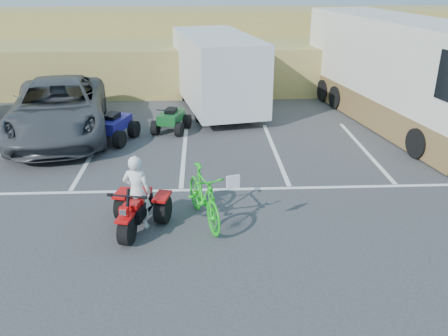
{
  "coord_description": "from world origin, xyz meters",
  "views": [
    {
      "loc": [
        0.56,
        -8.13,
        5.03
      ],
      "look_at": [
        1.01,
        1.4,
        1.0
      ],
      "focal_mm": 38.0,
      "sensor_mm": 36.0,
      "label": 1
    }
  ],
  "objects_px": {
    "green_dirt_bike": "(204,196)",
    "quad_atv_green": "(172,131)",
    "quad_atv_blue": "(114,141)",
    "cargo_trailer": "(217,70)",
    "grey_pickup": "(58,108)",
    "rv_motorhome": "(395,79)",
    "red_trike_atv": "(137,230)",
    "rider": "(137,192)"
  },
  "relations": [
    {
      "from": "cargo_trailer",
      "to": "rv_motorhome",
      "type": "distance_m",
      "value": 6.41
    },
    {
      "from": "rider",
      "to": "grey_pickup",
      "type": "xyz_separation_m",
      "value": [
        -3.26,
        6.17,
        0.08
      ]
    },
    {
      "from": "grey_pickup",
      "to": "rv_motorhome",
      "type": "height_order",
      "value": "rv_motorhome"
    },
    {
      "from": "red_trike_atv",
      "to": "quad_atv_green",
      "type": "relative_size",
      "value": 1.15
    },
    {
      "from": "green_dirt_bike",
      "to": "grey_pickup",
      "type": "distance_m",
      "value": 7.59
    },
    {
      "from": "rv_motorhome",
      "to": "red_trike_atv",
      "type": "bearing_deg",
      "value": -148.24
    },
    {
      "from": "green_dirt_bike",
      "to": "rv_motorhome",
      "type": "height_order",
      "value": "rv_motorhome"
    },
    {
      "from": "quad_atv_green",
      "to": "grey_pickup",
      "type": "bearing_deg",
      "value": -162.33
    },
    {
      "from": "rv_motorhome",
      "to": "quad_atv_green",
      "type": "distance_m",
      "value": 7.9
    },
    {
      "from": "grey_pickup",
      "to": "cargo_trailer",
      "type": "xyz_separation_m",
      "value": [
        5.19,
        2.89,
        0.63
      ]
    },
    {
      "from": "rv_motorhome",
      "to": "rider",
      "type": "bearing_deg",
      "value": -148.71
    },
    {
      "from": "green_dirt_bike",
      "to": "quad_atv_green",
      "type": "bearing_deg",
      "value": 81.81
    },
    {
      "from": "rider",
      "to": "cargo_trailer",
      "type": "distance_m",
      "value": 9.29
    },
    {
      "from": "rv_motorhome",
      "to": "quad_atv_blue",
      "type": "bearing_deg",
      "value": 179.76
    },
    {
      "from": "green_dirt_bike",
      "to": "red_trike_atv",
      "type": "bearing_deg",
      "value": 174.58
    },
    {
      "from": "rider",
      "to": "red_trike_atv",
      "type": "bearing_deg",
      "value": 90.0
    },
    {
      "from": "red_trike_atv",
      "to": "cargo_trailer",
      "type": "xyz_separation_m",
      "value": [
        1.97,
        9.21,
        1.51
      ]
    },
    {
      "from": "red_trike_atv",
      "to": "grey_pickup",
      "type": "height_order",
      "value": "grey_pickup"
    },
    {
      "from": "grey_pickup",
      "to": "quad_atv_green",
      "type": "relative_size",
      "value": 4.7
    },
    {
      "from": "grey_pickup",
      "to": "quad_atv_blue",
      "type": "bearing_deg",
      "value": -31.8
    },
    {
      "from": "rider",
      "to": "grey_pickup",
      "type": "distance_m",
      "value": 6.98
    },
    {
      "from": "red_trike_atv",
      "to": "rv_motorhome",
      "type": "bearing_deg",
      "value": 54.54
    },
    {
      "from": "red_trike_atv",
      "to": "rider",
      "type": "bearing_deg",
      "value": 90.0
    },
    {
      "from": "cargo_trailer",
      "to": "quad_atv_green",
      "type": "height_order",
      "value": "cargo_trailer"
    },
    {
      "from": "red_trike_atv",
      "to": "green_dirt_bike",
      "type": "xyz_separation_m",
      "value": [
        1.4,
        0.3,
        0.61
      ]
    },
    {
      "from": "red_trike_atv",
      "to": "cargo_trailer",
      "type": "height_order",
      "value": "cargo_trailer"
    },
    {
      "from": "green_dirt_bike",
      "to": "quad_atv_blue",
      "type": "relative_size",
      "value": 1.32
    },
    {
      "from": "rider",
      "to": "quad_atv_blue",
      "type": "height_order",
      "value": "rider"
    },
    {
      "from": "red_trike_atv",
      "to": "rv_motorhome",
      "type": "distance_m",
      "value": 10.98
    },
    {
      "from": "green_dirt_bike",
      "to": "quad_atv_green",
      "type": "height_order",
      "value": "green_dirt_bike"
    },
    {
      "from": "cargo_trailer",
      "to": "rider",
      "type": "bearing_deg",
      "value": -113.44
    },
    {
      "from": "red_trike_atv",
      "to": "rv_motorhome",
      "type": "relative_size",
      "value": 0.16
    },
    {
      "from": "quad_atv_blue",
      "to": "quad_atv_green",
      "type": "xyz_separation_m",
      "value": [
        1.77,
        0.87,
        0.0
      ]
    },
    {
      "from": "red_trike_atv",
      "to": "quad_atv_green",
      "type": "distance_m",
      "value": 6.49
    },
    {
      "from": "rv_motorhome",
      "to": "quad_atv_blue",
      "type": "distance_m",
      "value": 9.74
    },
    {
      "from": "rider",
      "to": "rv_motorhome",
      "type": "relative_size",
      "value": 0.16
    },
    {
      "from": "green_dirt_bike",
      "to": "rider",
      "type": "bearing_deg",
      "value": 168.9
    },
    {
      "from": "cargo_trailer",
      "to": "green_dirt_bike",
      "type": "bearing_deg",
      "value": -105.03
    },
    {
      "from": "rider",
      "to": "grey_pickup",
      "type": "relative_size",
      "value": 0.25
    },
    {
      "from": "rv_motorhome",
      "to": "quad_atv_blue",
      "type": "relative_size",
      "value": 6.52
    },
    {
      "from": "grey_pickup",
      "to": "rv_motorhome",
      "type": "xyz_separation_m",
      "value": [
        11.3,
        0.96,
        0.63
      ]
    },
    {
      "from": "quad_atv_blue",
      "to": "cargo_trailer",
      "type": "bearing_deg",
      "value": 64.59
    }
  ]
}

